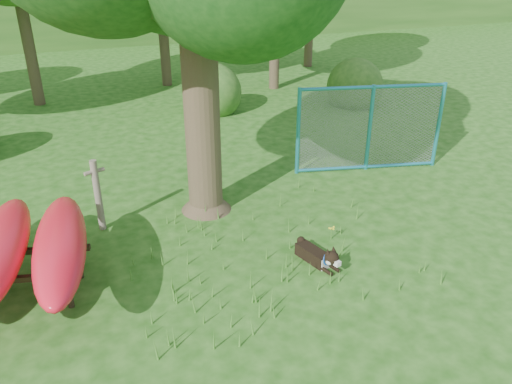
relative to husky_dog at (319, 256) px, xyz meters
name	(u,v)px	position (x,y,z in m)	size (l,w,h in m)	color
ground	(275,286)	(-0.90, -0.26, -0.16)	(80.00, 80.00, 0.00)	#194A0E
wooden_post	(98,194)	(-3.05, 2.51, 0.55)	(0.36, 0.18, 1.33)	#695D4E
husky_dog	(319,256)	(0.00, 0.00, 0.00)	(0.42, 0.99, 0.44)	black
fence_section	(370,128)	(2.91, 3.01, 0.82)	(3.26, 0.91, 3.25)	teal
wildflower_clump	(332,229)	(0.58, 0.61, 0.04)	(0.11, 0.11, 0.24)	#437C28
shrub_right	(353,104)	(5.60, 7.74, -0.16)	(1.80, 1.80, 1.80)	#2B5A1D
shrub_mid	(213,112)	(1.10, 8.74, -0.16)	(1.80, 1.80, 1.80)	#2B5A1D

